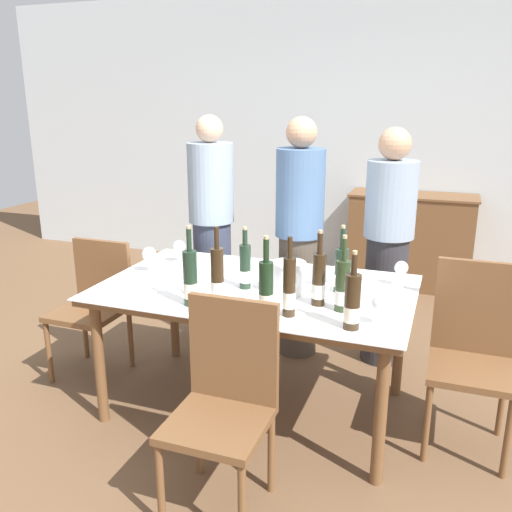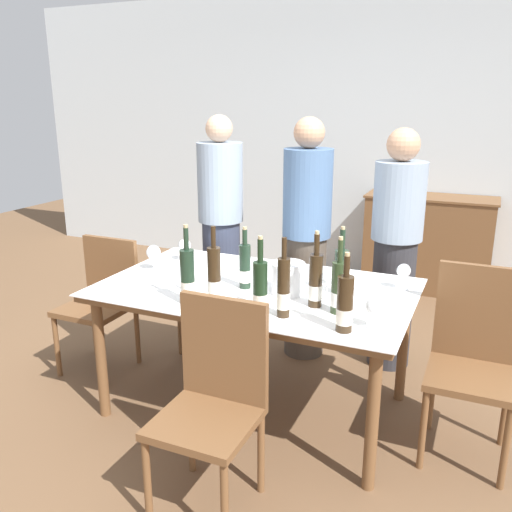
{
  "view_description": "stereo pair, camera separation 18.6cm",
  "coord_description": "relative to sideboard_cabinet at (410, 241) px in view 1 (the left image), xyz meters",
  "views": [
    {
      "loc": [
        0.98,
        -2.69,
        1.78
      ],
      "look_at": [
        0.0,
        0.0,
        0.94
      ],
      "focal_mm": 38.0,
      "sensor_mm": 36.0,
      "label": 1
    },
    {
      "loc": [
        1.15,
        -2.62,
        1.78
      ],
      "look_at": [
        0.0,
        0.0,
        0.94
      ],
      "focal_mm": 38.0,
      "sensor_mm": 36.0,
      "label": 2
    }
  ],
  "objects": [
    {
      "name": "ground_plane",
      "position": [
        -0.65,
        -2.56,
        -0.45
      ],
      "size": [
        12.0,
        12.0,
        0.0
      ],
      "primitive_type": "plane",
      "color": "brown"
    },
    {
      "name": "back_wall",
      "position": [
        -0.65,
        0.29,
        0.95
      ],
      "size": [
        8.0,
        0.1,
        2.8
      ],
      "color": "silver",
      "rests_on": "ground_plane"
    },
    {
      "name": "sideboard_cabinet",
      "position": [
        0.0,
        0.0,
        0.0
      ],
      "size": [
        1.17,
        0.46,
        0.9
      ],
      "color": "brown",
      "rests_on": "ground_plane"
    },
    {
      "name": "dining_table",
      "position": [
        -0.65,
        -2.56,
        0.24
      ],
      "size": [
        1.73,
        1.06,
        0.76
      ],
      "color": "brown",
      "rests_on": "ground_plane"
    },
    {
      "name": "ice_bucket",
      "position": [
        -0.45,
        -2.59,
        0.4
      ],
      "size": [
        0.19,
        0.19,
        0.17
      ],
      "color": "white",
      "rests_on": "dining_table"
    },
    {
      "name": "wine_bottle_0",
      "position": [
        -0.46,
        -2.94,
        0.44
      ],
      "size": [
        0.07,
        0.07,
        0.4
      ],
      "color": "black",
      "rests_on": "dining_table"
    },
    {
      "name": "wine_bottle_1",
      "position": [
        -0.74,
        -2.88,
        0.45
      ],
      "size": [
        0.07,
        0.07,
        0.41
      ],
      "color": "#332314",
      "rests_on": "dining_table"
    },
    {
      "name": "wine_bottle_2",
      "position": [
        -0.7,
        -2.6,
        0.43
      ],
      "size": [
        0.06,
        0.06,
        0.35
      ],
      "color": "#1E3323",
      "rests_on": "dining_table"
    },
    {
      "name": "wine_bottle_3",
      "position": [
        -0.36,
        -2.9,
        0.45
      ],
      "size": [
        0.06,
        0.06,
        0.4
      ],
      "color": "#332314",
      "rests_on": "dining_table"
    },
    {
      "name": "wine_bottle_4",
      "position": [
        -0.19,
        -2.48,
        0.43
      ],
      "size": [
        0.08,
        0.08,
        0.37
      ],
      "color": "#1E3323",
      "rests_on": "dining_table"
    },
    {
      "name": "wine_bottle_5",
      "position": [
        -0.26,
        -2.71,
        0.44
      ],
      "size": [
        0.07,
        0.07,
        0.39
      ],
      "color": "#332314",
      "rests_on": "dining_table"
    },
    {
      "name": "wine_bottle_6",
      "position": [
        -0.04,
        -2.94,
        0.43
      ],
      "size": [
        0.08,
        0.08,
        0.37
      ],
      "color": "#332314",
      "rests_on": "dining_table"
    },
    {
      "name": "wine_bottle_7",
      "position": [
        -0.87,
        -2.93,
        0.44
      ],
      "size": [
        0.07,
        0.07,
        0.42
      ],
      "color": "#1E3323",
      "rests_on": "dining_table"
    },
    {
      "name": "wine_bottle_8",
      "position": [
        -0.13,
        -2.74,
        0.43
      ],
      "size": [
        0.07,
        0.07,
        0.39
      ],
      "color": "#28381E",
      "rests_on": "dining_table"
    },
    {
      "name": "wine_glass_0",
      "position": [
        0.07,
        -2.86,
        0.41
      ],
      "size": [
        0.08,
        0.08,
        0.14
      ],
      "color": "white",
      "rests_on": "dining_table"
    },
    {
      "name": "wine_glass_1",
      "position": [
        -0.24,
        -2.56,
        0.41
      ],
      "size": [
        0.07,
        0.07,
        0.14
      ],
      "color": "white",
      "rests_on": "dining_table"
    },
    {
      "name": "wine_glass_2",
      "position": [
        -1.28,
        -2.28,
        0.4
      ],
      "size": [
        0.08,
        0.08,
        0.14
      ],
      "color": "white",
      "rests_on": "dining_table"
    },
    {
      "name": "wine_glass_3",
      "position": [
        0.11,
        -2.27,
        0.41
      ],
      "size": [
        0.08,
        0.08,
        0.15
      ],
      "color": "white",
      "rests_on": "dining_table"
    },
    {
      "name": "wine_glass_4",
      "position": [
        -1.35,
        -2.53,
        0.41
      ],
      "size": [
        0.09,
        0.09,
        0.16
      ],
      "color": "white",
      "rests_on": "dining_table"
    },
    {
      "name": "chair_right_end",
      "position": [
        0.51,
        -2.47,
        0.1
      ],
      "size": [
        0.42,
        0.42,
        0.98
      ],
      "color": "brown",
      "rests_on": "ground_plane"
    },
    {
      "name": "chair_near_front",
      "position": [
        -0.52,
        -3.31,
        0.08
      ],
      "size": [
        0.42,
        0.42,
        0.94
      ],
      "color": "brown",
      "rests_on": "ground_plane"
    },
    {
      "name": "chair_left_end",
      "position": [
        -1.81,
        -2.48,
        0.06
      ],
      "size": [
        0.42,
        0.42,
        0.88
      ],
      "color": "brown",
      "rests_on": "ground_plane"
    },
    {
      "name": "person_host",
      "position": [
        -1.31,
        -1.71,
        0.38
      ],
      "size": [
        0.33,
        0.33,
        1.67
      ],
      "color": "#383F56",
      "rests_on": "ground_plane"
    },
    {
      "name": "person_guest_left",
      "position": [
        -0.62,
        -1.75,
        0.38
      ],
      "size": [
        0.33,
        0.33,
        1.66
      ],
      "color": "#51473D",
      "rests_on": "ground_plane"
    },
    {
      "name": "person_guest_right",
      "position": [
        -0.03,
        -1.68,
        0.35
      ],
      "size": [
        0.33,
        0.33,
        1.6
      ],
      "color": "#2D2D33",
      "rests_on": "ground_plane"
    }
  ]
}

